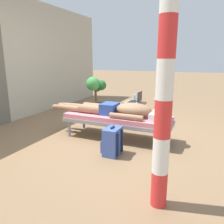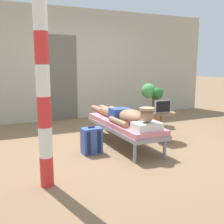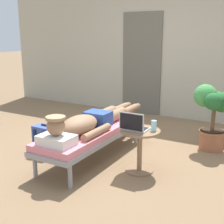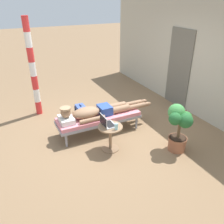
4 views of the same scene
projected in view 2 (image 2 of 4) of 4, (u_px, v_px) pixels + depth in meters
name	position (u px, v px, depth m)	size (l,w,h in m)	color
ground_plane	(122.00, 142.00, 4.82)	(40.00, 40.00, 0.00)	#846647
house_wall_back	(76.00, 65.00, 6.77)	(7.60, 0.20, 2.70)	#B2AD99
house_door_panel	(60.00, 78.00, 6.54)	(0.84, 0.03, 2.04)	#625F54
lounge_chair	(124.00, 125.00, 4.59)	(0.60, 1.85, 0.42)	gray
person_reclining	(125.00, 115.00, 4.52)	(0.53, 2.17, 0.33)	white
side_table	(161.00, 121.00, 4.83)	(0.48, 0.48, 0.52)	#8C6B4C
laptop	(161.00, 110.00, 4.72)	(0.31, 0.24, 0.23)	silver
drink_glass	(167.00, 108.00, 4.90)	(0.06, 0.06, 0.12)	#99D8E5
backpack	(92.00, 141.00, 4.18)	(0.30, 0.26, 0.42)	#3F59A5
potted_plant	(153.00, 101.00, 6.09)	(0.54, 0.48, 0.94)	#9E5B3D
porch_post	(43.00, 81.00, 2.89)	(0.15, 0.15, 2.38)	red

